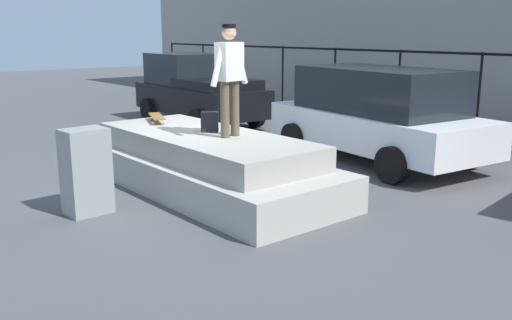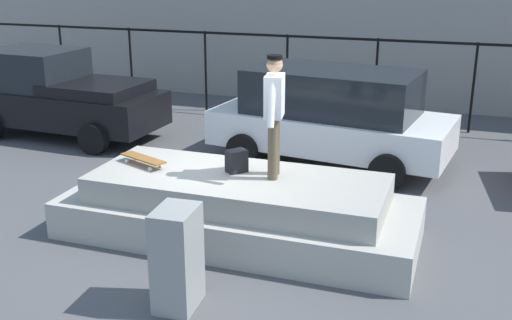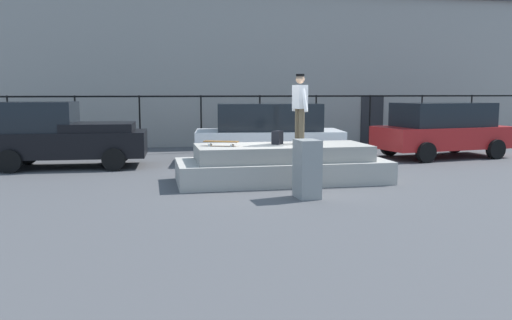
# 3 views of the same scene
# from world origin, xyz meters

# --- Properties ---
(ground_plane) EXTENTS (60.00, 60.00, 0.00)m
(ground_plane) POSITION_xyz_m (0.00, 0.00, 0.00)
(ground_plane) COLOR #4C4C4F
(concrete_ledge) EXTENTS (5.09, 2.04, 0.91)m
(concrete_ledge) POSITION_xyz_m (0.21, -0.27, 0.41)
(concrete_ledge) COLOR #ADA89E
(concrete_ledge) RESTS_ON ground_plane
(skateboarder) EXTENTS (0.31, 0.80, 1.71)m
(skateboarder) POSITION_xyz_m (0.69, -0.11, 1.89)
(skateboarder) COLOR brown
(skateboarder) RESTS_ON concrete_ledge
(skateboard) EXTENTS (0.84, 0.50, 0.12)m
(skateboard) POSITION_xyz_m (-1.28, -0.28, 1.01)
(skateboard) COLOR brown
(skateboard) RESTS_ON concrete_ledge
(backpack) EXTENTS (0.33, 0.34, 0.33)m
(backpack) POSITION_xyz_m (0.13, -0.10, 1.07)
(backpack) COLOR black
(backpack) RESTS_ON concrete_ledge
(car_black_pickup_near) EXTENTS (4.50, 2.17, 1.90)m
(car_black_pickup_near) POSITION_xyz_m (-5.41, 3.35, 0.94)
(car_black_pickup_near) COLOR black
(car_black_pickup_near) RESTS_ON ground_plane
(car_white_hatchback_mid) EXTENTS (4.75, 2.64, 1.82)m
(car_white_hatchback_mid) POSITION_xyz_m (0.72, 3.48, 0.96)
(car_white_hatchback_mid) COLOR white
(car_white_hatchback_mid) RESTS_ON ground_plane
(utility_box) EXTENTS (0.48, 0.63, 1.21)m
(utility_box) POSITION_xyz_m (0.23, -2.28, 0.61)
(utility_box) COLOR gray
(utility_box) RESTS_ON ground_plane
(fence_row) EXTENTS (24.06, 0.06, 2.06)m
(fence_row) POSITION_xyz_m (-0.00, 6.60, 1.42)
(fence_row) COLOR black
(fence_row) RESTS_ON ground_plane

